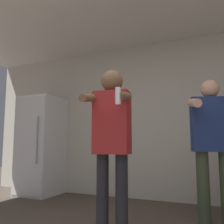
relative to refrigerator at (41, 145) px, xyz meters
name	(u,v)px	position (x,y,z in m)	size (l,w,h in m)	color
wall_back	(167,119)	(2.19, 0.38, 0.42)	(7.00, 0.06, 2.55)	beige
refrigerator	(41,145)	(0.00, 0.00, 0.00)	(0.66, 0.73, 1.71)	white
person_woman_foreground	(112,136)	(2.04, -1.47, 0.10)	(0.42, 0.48, 1.59)	black
person_man_side	(213,139)	(2.88, -0.66, 0.08)	(0.58, 0.56, 1.60)	#38422D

